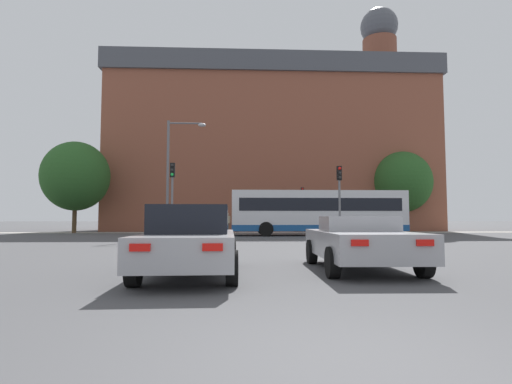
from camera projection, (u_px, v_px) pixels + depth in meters
ground_plane at (372, 380)px, 2.97m from camera, size 400.00×400.00×0.00m
stop_line_strip at (257, 241)px, 21.31m from camera, size 7.30×0.30×0.01m
far_pavement at (249, 232)px, 35.34m from camera, size 68.11×2.50×0.01m
brick_civic_building at (272, 149)px, 45.15m from camera, size 34.04×13.93×25.85m
car_saloon_left at (192, 240)px, 8.59m from camera, size 2.02×4.88×1.48m
car_roadster_right at (360, 242)px, 9.43m from camera, size 2.16×4.31×1.26m
bus_crossing_lead at (318, 212)px, 28.90m from camera, size 12.42×2.77×3.21m
traffic_light_near_right at (340, 190)px, 22.32m from camera, size 0.26×0.31×4.17m
traffic_light_far_right at (302, 202)px, 35.34m from camera, size 0.26×0.31×3.99m
traffic_light_near_left at (172, 188)px, 22.05m from camera, size 0.26×0.31×4.31m
street_lamp_junction at (175, 166)px, 24.56m from camera, size 2.40×0.36×7.29m
pedestrian_waiting at (267, 222)px, 35.70m from camera, size 0.33×0.45×1.56m
pedestrian_walking_east at (174, 221)px, 35.59m from camera, size 0.43×0.45×1.75m
pedestrian_walking_west at (228, 221)px, 35.75m from camera, size 0.46×0.38×1.74m
tree_by_building at (76, 176)px, 34.34m from camera, size 5.67×5.67×7.86m
tree_kerbside at (402, 182)px, 38.84m from camera, size 5.63×5.63×7.77m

